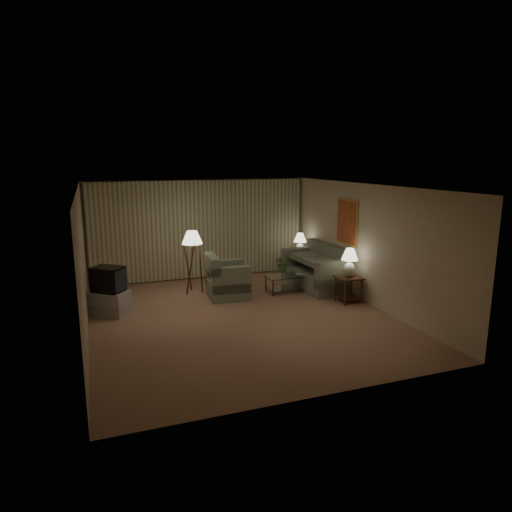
{
  "coord_description": "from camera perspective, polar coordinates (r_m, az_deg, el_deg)",
  "views": [
    {
      "loc": [
        -2.8,
        -8.64,
        3.24
      ],
      "look_at": [
        0.57,
        0.6,
        1.13
      ],
      "focal_mm": 32.0,
      "sensor_mm": 36.0,
      "label": 1
    }
  ],
  "objects": [
    {
      "name": "ground",
      "position": [
        9.64,
        -1.99,
        -7.56
      ],
      "size": [
        7.0,
        7.0,
        0.0
      ],
      "primitive_type": "plane",
      "color": "tan",
      "rests_on": "ground"
    },
    {
      "name": "room_shell",
      "position": [
        10.64,
        -4.47,
        3.98
      ],
      "size": [
        6.04,
        7.02,
        2.72
      ],
      "color": "beige",
      "rests_on": "ground"
    },
    {
      "name": "sofa",
      "position": [
        11.74,
        7.44,
        -1.85
      ],
      "size": [
        2.06,
        1.18,
        0.87
      ],
      "rotation": [
        0.0,
        0.0,
        -1.52
      ],
      "color": "gray",
      "rests_on": "ground"
    },
    {
      "name": "armchair",
      "position": [
        10.86,
        -3.56,
        -3.06
      ],
      "size": [
        1.1,
        1.06,
        0.81
      ],
      "rotation": [
        0.0,
        0.0,
        1.5
      ],
      "color": "gray",
      "rests_on": "ground"
    },
    {
      "name": "side_table_near",
      "position": [
        10.68,
        11.49,
        -3.53
      ],
      "size": [
        0.53,
        0.53,
        0.6
      ],
      "color": "#391B0F",
      "rests_on": "ground"
    },
    {
      "name": "side_table_far",
      "position": [
        12.89,
        5.48,
        -0.67
      ],
      "size": [
        0.54,
        0.45,
        0.6
      ],
      "color": "#391B0F",
      "rests_on": "ground"
    },
    {
      "name": "table_lamp_near",
      "position": [
        10.54,
        11.63,
        -0.5
      ],
      "size": [
        0.38,
        0.38,
        0.66
      ],
      "color": "white",
      "rests_on": "side_table_near"
    },
    {
      "name": "table_lamp_far",
      "position": [
        12.78,
        5.53,
        1.76
      ],
      "size": [
        0.35,
        0.35,
        0.61
      ],
      "color": "white",
      "rests_on": "side_table_far"
    },
    {
      "name": "coffee_table",
      "position": [
        11.35,
        4.04,
        -3.09
      ],
      "size": [
        1.14,
        0.62,
        0.41
      ],
      "color": "silver",
      "rests_on": "ground"
    },
    {
      "name": "tv_cabinet",
      "position": [
        10.2,
        -17.82,
        -5.58
      ],
      "size": [
        1.26,
        1.25,
        0.5
      ],
      "primitive_type": "cube",
      "rotation": [
        0.0,
        0.0,
        -0.67
      ],
      "color": "#B5B5B7",
      "rests_on": "ground"
    },
    {
      "name": "crt_tv",
      "position": [
        10.06,
        -18.01,
        -2.78
      ],
      "size": [
        1.05,
        1.04,
        0.53
      ],
      "primitive_type": "cube",
      "rotation": [
        0.0,
        0.0,
        -0.67
      ],
      "color": "black",
      "rests_on": "tv_cabinet"
    },
    {
      "name": "floor_lamp",
      "position": [
        11.21,
        -7.91,
        -0.58
      ],
      "size": [
        0.5,
        0.5,
        1.54
      ],
      "color": "#391B0F",
      "rests_on": "ground"
    },
    {
      "name": "ottoman",
      "position": [
        11.17,
        -4.51,
        -3.79
      ],
      "size": [
        0.68,
        0.68,
        0.39
      ],
      "primitive_type": "cylinder",
      "rotation": [
        0.0,
        0.0,
        0.19
      ],
      "color": "#A35337",
      "rests_on": "ground"
    },
    {
      "name": "vase",
      "position": [
        11.23,
        3.36,
        -2.12
      ],
      "size": [
        0.15,
        0.15,
        0.14
      ],
      "primitive_type": "imported",
      "rotation": [
        0.0,
        0.0,
        -0.11
      ],
      "color": "white",
      "rests_on": "coffee_table"
    },
    {
      "name": "flowers",
      "position": [
        11.17,
        3.38,
        -0.68
      ],
      "size": [
        0.48,
        0.45,
        0.44
      ],
      "primitive_type": "imported",
      "rotation": [
        0.0,
        0.0,
        0.34
      ],
      "color": "#437433",
      "rests_on": "vase"
    },
    {
      "name": "book",
      "position": [
        11.32,
        5.41,
        -2.37
      ],
      "size": [
        0.3,
        0.31,
        0.02
      ],
      "primitive_type": "imported",
      "rotation": [
        0.0,
        0.0,
        0.69
      ],
      "color": "olive",
      "rests_on": "coffee_table"
    }
  ]
}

